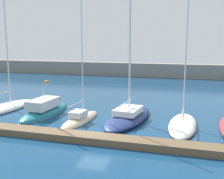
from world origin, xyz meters
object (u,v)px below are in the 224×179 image
Objects in this scene: sailboat_ivory_second at (5,108)px; sailboat_white_sixth at (183,125)px; sailboat_sand_fourth at (80,119)px; mooring_buoy_orange at (47,82)px; motorboat_teal_third at (45,110)px; sailboat_navy_fifth at (128,115)px.

sailboat_white_sixth is at bearing -87.48° from sailboat_ivory_second.
mooring_buoy_orange is (-15.74, 21.61, -0.24)m from sailboat_sand_fourth.
mooring_buoy_orange is at bearing 21.95° from sailboat_ivory_second.
sailboat_white_sixth is at bearing -89.63° from motorboat_teal_third.
sailboat_ivory_second is at bearing -73.53° from mooring_buoy_orange.
motorboat_teal_third is at bearing 97.59° from sailboat_navy_fifth.
motorboat_teal_third is (5.30, -0.44, 0.16)m from sailboat_ivory_second.
motorboat_teal_third is at bearing 89.25° from sailboat_white_sixth.
sailboat_sand_fourth is 9.61m from sailboat_white_sixth.
sailboat_sand_fourth is at bearing -105.25° from motorboat_teal_third.
sailboat_navy_fifth is at bearing -65.11° from sailboat_sand_fourth.
sailboat_ivory_second is 14.33m from sailboat_navy_fifth.
motorboat_teal_third is at bearing -61.07° from mooring_buoy_orange.
motorboat_teal_third is at bearing -89.28° from sailboat_ivory_second.
sailboat_ivory_second reaches higher than mooring_buoy_orange.
sailboat_ivory_second reaches higher than motorboat_teal_third.
sailboat_white_sixth is 32.68m from mooring_buoy_orange.
sailboat_navy_fifth reaches higher than mooring_buoy_orange.
sailboat_white_sixth is (5.16, -0.65, -0.30)m from sailboat_navy_fifth.
sailboat_sand_fourth is at bearing 116.74° from sailboat_navy_fifth.
sailboat_navy_fifth is 23.99× the size of mooring_buoy_orange.
sailboat_white_sixth is at bearing -90.12° from sailboat_navy_fifth.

